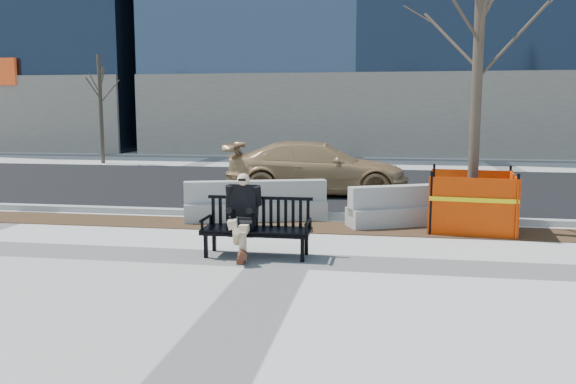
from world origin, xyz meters
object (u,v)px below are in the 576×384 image
object	(u,v)px
seated_man	(243,255)
jersey_barrier_right	(416,225)
sedan	(317,194)
jersey_barrier_left	(256,220)
bench	(257,256)
tree_fence	(471,229)

from	to	relation	value
seated_man	jersey_barrier_right	size ratio (longest dim) A/B	0.45
sedan	jersey_barrier_left	size ratio (longest dim) A/B	1.67
bench	jersey_barrier_right	world-z (taller)	bench
tree_fence	sedan	size ratio (longest dim) A/B	1.21
seated_man	sedan	size ratio (longest dim) A/B	0.26
seated_man	sedan	xyz separation A→B (m)	(0.37, 6.93, 0.00)
bench	sedan	xyz separation A→B (m)	(0.14, 6.97, 0.00)
jersey_barrier_right	seated_man	bearing A→B (deg)	-158.24
bench	tree_fence	world-z (taller)	tree_fence
sedan	bench	bearing A→B (deg)	175.19
tree_fence	jersey_barrier_right	xyz separation A→B (m)	(-1.01, 0.31, 0.00)
bench	seated_man	size ratio (longest dim) A/B	1.36
bench	sedan	distance (m)	6.97
tree_fence	sedan	bearing A→B (deg)	129.25
sedan	jersey_barrier_right	bearing A→B (deg)	-151.62
bench	jersey_barrier_right	xyz separation A→B (m)	(2.61, 3.03, 0.00)
tree_fence	jersey_barrier_right	world-z (taller)	tree_fence
tree_fence	bench	bearing A→B (deg)	-143.12
seated_man	sedan	world-z (taller)	sedan
sedan	jersey_barrier_left	bearing A→B (deg)	164.91
jersey_barrier_left	jersey_barrier_right	size ratio (longest dim) A/B	1.03
seated_man	tree_fence	size ratio (longest dim) A/B	0.22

